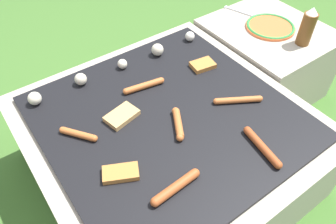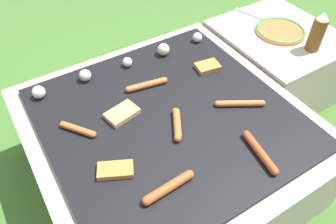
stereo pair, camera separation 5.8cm
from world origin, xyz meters
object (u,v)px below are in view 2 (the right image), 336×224
at_px(sausage_front_center, 177,124).
at_px(fork_utensil, 248,14).
at_px(plate_colorful, 280,31).
at_px(condiment_bottle, 317,32).

distance_m(sausage_front_center, fork_utensil, 0.87).
bearing_deg(sausage_front_center, plate_colorful, 18.18).
bearing_deg(fork_utensil, plate_colorful, -85.35).
relative_size(sausage_front_center, fork_utensil, 0.79).
relative_size(condiment_bottle, fork_utensil, 1.05).
bearing_deg(condiment_bottle, sausage_front_center, -174.63).
bearing_deg(fork_utensil, sausage_front_center, -148.30).
relative_size(plate_colorful, fork_utensil, 1.38).
xyz_separation_m(plate_colorful, condiment_bottle, (0.02, -0.18, 0.08)).
height_order(sausage_front_center, condiment_bottle, condiment_bottle).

